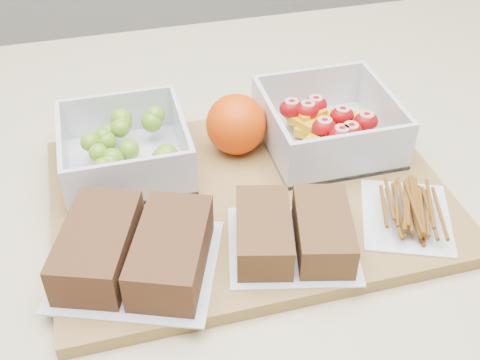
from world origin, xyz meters
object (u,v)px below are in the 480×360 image
(pretzel_bag, at_px, (408,209))
(fruit_container, at_px, (327,127))
(grape_container, at_px, (127,149))
(cutting_board, at_px, (250,198))
(sandwich_bag_left, at_px, (135,250))
(sandwich_bag_center, at_px, (293,232))
(orange, at_px, (236,124))

(pretzel_bag, bearing_deg, fruit_container, 103.23)
(grape_container, distance_m, fruit_container, 0.23)
(cutting_board, relative_size, fruit_container, 2.89)
(grape_container, xyz_separation_m, fruit_container, (0.23, -0.02, -0.00))
(sandwich_bag_left, height_order, sandwich_bag_center, sandwich_bag_left)
(orange, bearing_deg, pretzel_bag, -48.57)
(cutting_board, height_order, fruit_container, fruit_container)
(fruit_container, bearing_deg, pretzel_bag, -76.77)
(cutting_board, bearing_deg, orange, 86.06)
(fruit_container, bearing_deg, sandwich_bag_left, -150.24)
(pretzel_bag, bearing_deg, cutting_board, 151.58)
(orange, relative_size, sandwich_bag_center, 0.48)
(fruit_container, bearing_deg, sandwich_bag_center, -121.52)
(orange, distance_m, sandwich_bag_left, 0.21)
(cutting_board, relative_size, sandwich_bag_center, 2.89)
(orange, height_order, sandwich_bag_left, orange)
(grape_container, relative_size, sandwich_bag_left, 0.74)
(cutting_board, distance_m, sandwich_bag_center, 0.09)
(fruit_container, bearing_deg, cutting_board, -150.14)
(grape_container, distance_m, pretzel_bag, 0.31)
(grape_container, bearing_deg, cutting_board, -33.17)
(sandwich_bag_center, relative_size, pretzel_bag, 1.10)
(cutting_board, relative_size, pretzel_bag, 3.17)
(cutting_board, distance_m, orange, 0.09)
(cutting_board, relative_size, grape_container, 3.07)
(grape_container, bearing_deg, sandwich_bag_center, -49.95)
(cutting_board, height_order, grape_container, grape_container)
(cutting_board, xyz_separation_m, orange, (0.01, 0.08, 0.04))
(cutting_board, height_order, sandwich_bag_center, sandwich_bag_center)
(grape_container, height_order, orange, orange)
(cutting_board, xyz_separation_m, grape_container, (-0.12, 0.08, 0.03))
(orange, xyz_separation_m, sandwich_bag_center, (0.01, -0.17, -0.02))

